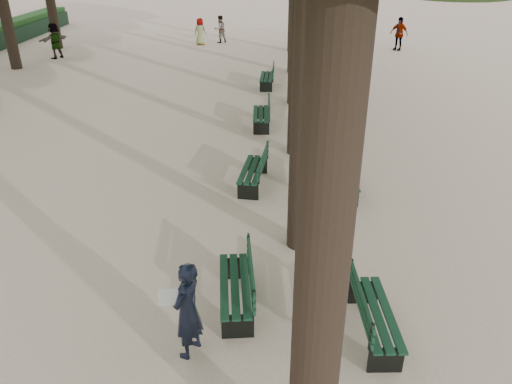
{
  "coord_description": "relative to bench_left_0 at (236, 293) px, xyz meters",
  "views": [
    {
      "loc": [
        1.1,
        -5.83,
        5.72
      ],
      "look_at": [
        0.6,
        3.0,
        1.2
      ],
      "focal_mm": 35.0,
      "sensor_mm": 36.0,
      "label": 1
    }
  ],
  "objects": [
    {
      "name": "ground",
      "position": [
        -0.37,
        -0.98,
        -0.27
      ],
      "size": [
        120.0,
        120.0,
        0.0
      ],
      "primitive_type": "plane",
      "color": "beige",
      "rests_on": "ground"
    },
    {
      "name": "bench_left_0",
      "position": [
        0.0,
        0.0,
        0.0
      ],
      "size": [
        0.79,
        1.86,
        0.92
      ],
      "color": "black",
      "rests_on": "ground"
    },
    {
      "name": "bench_left_1",
      "position": [
        0.0,
        4.74,
        0.0
      ],
      "size": [
        0.74,
        1.85,
        0.92
      ],
      "color": "black",
      "rests_on": "ground"
    },
    {
      "name": "bench_left_2",
      "position": [
        0.0,
        9.26,
        0.0
      ],
      "size": [
        0.65,
        1.82,
        0.92
      ],
      "color": "black",
      "rests_on": "ground"
    },
    {
      "name": "bench_left_3",
      "position": [
        0.0,
        14.31,
        0.0
      ],
      "size": [
        0.59,
        1.81,
        0.92
      ],
      "color": "black",
      "rests_on": "ground"
    },
    {
      "name": "bench_right_0",
      "position": [
        2.27,
        -0.58,
        0.0
      ],
      "size": [
        0.7,
        1.84,
        0.92
      ],
      "color": "black",
      "rests_on": "ground"
    },
    {
      "name": "bench_right_1",
      "position": [
        2.27,
        4.5,
        0.0
      ],
      "size": [
        0.68,
        1.83,
        0.92
      ],
      "color": "black",
      "rests_on": "ground"
    },
    {
      "name": "bench_right_2",
      "position": [
        2.27,
        9.81,
        0.0
      ],
      "size": [
        0.65,
        1.82,
        0.92
      ],
      "color": "black",
      "rests_on": "ground"
    },
    {
      "name": "bench_right_3",
      "position": [
        2.27,
        14.85,
        0.0
      ],
      "size": [
        0.63,
        1.82,
        0.92
      ],
      "color": "black",
      "rests_on": "ground"
    },
    {
      "name": "man_with_map",
      "position": [
        -0.6,
        -1.13,
        0.54
      ],
      "size": [
        0.71,
        0.73,
        1.63
      ],
      "color": "black",
      "rests_on": "ground"
    },
    {
      "name": "pedestrian_d",
      "position": [
        -4.29,
        23.55,
        0.49
      ],
      "size": [
        0.8,
        0.48,
        1.53
      ],
      "primitive_type": "imported",
      "rotation": [
        0.0,
        0.0,
        2.89
      ],
      "color": "#262628",
      "rests_on": "ground"
    },
    {
      "name": "pedestrian_e",
      "position": [
        -11.31,
        19.42,
        0.63
      ],
      "size": [
        1.17,
        1.62,
        1.8
      ],
      "primitive_type": "imported",
      "rotation": [
        0.0,
        0.0,
        4.17
      ],
      "color": "#262628",
      "rests_on": "ground"
    },
    {
      "name": "pedestrian_b",
      "position": [
        2.33,
        26.11,
        0.55
      ],
      "size": [
        1.1,
        0.7,
        1.64
      ],
      "primitive_type": "imported",
      "rotation": [
        0.0,
        0.0,
        2.75
      ],
      "color": "#262628",
      "rests_on": "ground"
    },
    {
      "name": "pedestrian_c",
      "position": [
        7.12,
        22.58,
        0.63
      ],
      "size": [
        1.06,
        0.94,
        1.81
      ],
      "primitive_type": "imported",
      "rotation": [
        0.0,
        0.0,
        5.61
      ],
      "color": "#262628",
      "rests_on": "ground"
    },
    {
      "name": "pedestrian_a",
      "position": [
        -3.21,
        24.3,
        0.52
      ],
      "size": [
        0.81,
        0.7,
        1.58
      ],
      "primitive_type": "imported",
      "rotation": [
        0.0,
        0.0,
        3.76
      ],
      "color": "#262628",
      "rests_on": "ground"
    }
  ]
}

